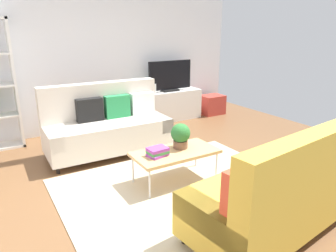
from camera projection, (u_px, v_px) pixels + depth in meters
name	position (u px, v px, depth m)	size (l,w,h in m)	color
ground_plane	(162.00, 182.00, 4.10)	(7.68, 7.68, 0.00)	brown
wall_far	(88.00, 54.00, 5.95)	(6.40, 0.12, 2.90)	silver
area_rug	(180.00, 188.00, 3.96)	(2.90, 2.20, 0.01)	beige
couch_beige	(107.00, 125.00, 4.98)	(1.91, 0.87, 1.10)	beige
couch_green	(281.00, 191.00, 2.99)	(1.98, 1.05, 1.10)	gold
coffee_table	(175.00, 153.00, 4.03)	(1.10, 0.56, 0.42)	tan
tv_console	(170.00, 105.00, 6.81)	(1.40, 0.44, 0.64)	silver
tv	(170.00, 76.00, 6.60)	(1.00, 0.20, 0.64)	black
storage_trunk	(212.00, 105.00, 7.30)	(0.52, 0.40, 0.44)	#B2382D
potted_plant	(181.00, 135.00, 4.08)	(0.25, 0.25, 0.33)	brown
table_book_0	(158.00, 155.00, 3.87)	(0.24, 0.18, 0.03)	purple
table_book_1	(158.00, 152.00, 3.86)	(0.24, 0.18, 0.04)	#3F8C4C
table_book_2	(158.00, 149.00, 3.85)	(0.24, 0.18, 0.04)	purple
vase_0	(144.00, 90.00, 6.45)	(0.14, 0.14, 0.14)	#33B29E
bottle_0	(155.00, 88.00, 6.46)	(0.06, 0.06, 0.19)	silver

